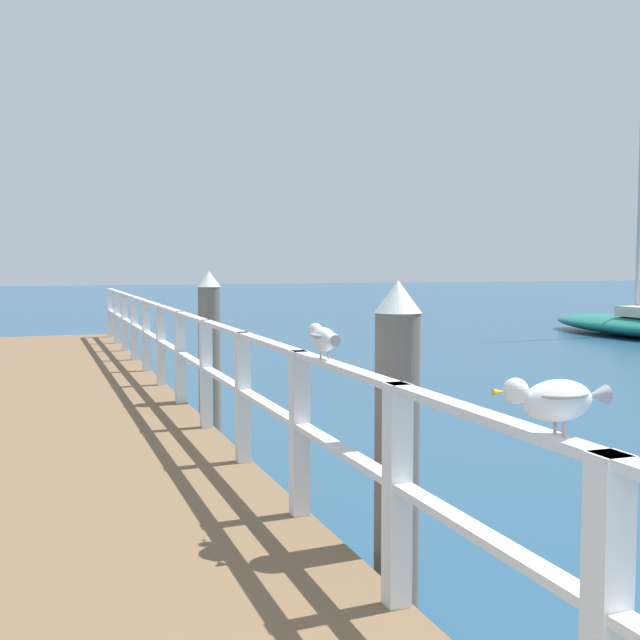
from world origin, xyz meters
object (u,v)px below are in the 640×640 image
object	(u,v)px
dock_piling_near	(397,448)
seagull_background	(324,338)
dock_piling_far	(210,353)
seagull_foreground	(556,398)

from	to	relation	value
dock_piling_near	seagull_background	size ratio (longest dim) A/B	4.40
dock_piling_far	seagull_background	bearing A→B (deg)	-94.14
seagull_foreground	seagull_background	xyz separation A→B (m)	(0.01, 2.39, 0.00)
dock_piling_far	seagull_background	world-z (taller)	dock_piling_far
dock_piling_near	seagull_foreground	xyz separation A→B (m)	(-0.39, -2.10, 0.67)
dock_piling_far	seagull_foreground	world-z (taller)	dock_piling_far
dock_piling_near	dock_piling_far	xyz separation A→B (m)	(0.00, 5.53, 0.00)
dock_piling_far	seagull_background	distance (m)	5.30
dock_piling_near	seagull_background	distance (m)	0.82
seagull_background	dock_piling_far	bearing A→B (deg)	87.17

